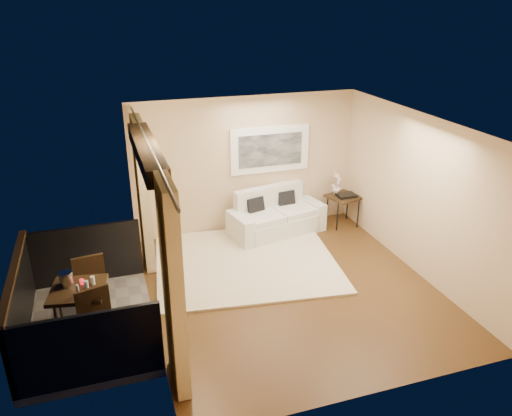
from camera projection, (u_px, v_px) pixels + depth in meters
floor at (291, 288)px, 8.16m from camera, size 5.00×5.00×0.00m
room_shell at (146, 151)px, 6.57m from camera, size 5.00×6.40×5.00m
balcony at (77, 316)px, 7.15m from camera, size 1.81×2.60×1.17m
curtains at (155, 232)px, 7.04m from camera, size 0.16×4.80×2.64m
artwork at (270, 150)px, 9.83m from camera, size 1.62×0.07×0.92m
rug at (246, 262)px, 8.93m from camera, size 3.46×3.11×0.04m
sofa at (275, 217)px, 10.00m from camera, size 2.01×1.18×0.91m
side_table at (343, 198)px, 10.23m from camera, size 0.73×0.73×0.64m
tray at (346, 195)px, 10.17m from camera, size 0.38×0.28×0.05m
orchid at (337, 183)px, 10.17m from camera, size 0.31×0.32×0.51m
bistro_table at (78, 294)px, 6.64m from camera, size 0.81×0.81×0.83m
balcony_chair_far at (90, 279)px, 7.28m from camera, size 0.49×0.49×1.02m
balcony_chair_near at (97, 320)px, 6.38m from camera, size 0.54×0.54×1.00m
ice_bucket at (66, 279)px, 6.64m from camera, size 0.18×0.18×0.20m
candle at (82, 282)px, 6.69m from camera, size 0.06×0.06×0.07m
vase at (78, 291)px, 6.39m from camera, size 0.04×0.04×0.18m
glass_a at (86, 285)px, 6.57m from camera, size 0.06×0.06×0.12m
glass_b at (93, 280)px, 6.68m from camera, size 0.06×0.06×0.12m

